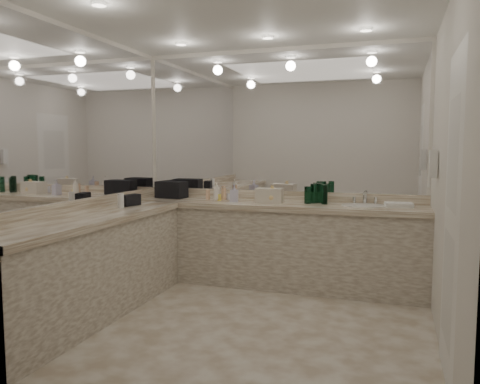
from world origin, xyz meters
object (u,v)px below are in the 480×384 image
(wall_phone, at_px, (433,164))
(soap_bottle_b, at_px, (234,193))
(sink, at_px, (363,206))
(soap_bottle_c, at_px, (272,194))
(cream_cosmetic_case, at_px, (269,195))
(hand_towel, at_px, (399,205))
(black_toiletry_bag, at_px, (172,190))
(soap_bottle_a, at_px, (217,191))

(wall_phone, xyz_separation_m, soap_bottle_b, (-1.97, 0.42, -0.35))
(sink, bearing_deg, soap_bottle_c, -176.36)
(cream_cosmetic_case, distance_m, soap_bottle_b, 0.39)
(cream_cosmetic_case, bearing_deg, soap_bottle_c, -28.41)
(hand_towel, xyz_separation_m, soap_bottle_c, (-1.28, -0.09, 0.07))
(wall_phone, distance_m, hand_towel, 0.73)
(hand_towel, relative_size, soap_bottle_b, 1.36)
(sink, xyz_separation_m, hand_towel, (0.34, 0.03, 0.03))
(sink, height_order, soap_bottle_c, soap_bottle_c)
(black_toiletry_bag, distance_m, soap_bottle_b, 0.84)
(cream_cosmetic_case, bearing_deg, soap_bottle_a, 173.20)
(soap_bottle_b, relative_size, soap_bottle_c, 1.02)
(black_toiletry_bag, bearing_deg, soap_bottle_c, -5.65)
(wall_phone, xyz_separation_m, black_toiletry_bag, (-2.80, 0.56, -0.35))
(soap_bottle_a, bearing_deg, soap_bottle_c, -3.97)
(wall_phone, height_order, cream_cosmetic_case, wall_phone)
(soap_bottle_a, xyz_separation_m, soap_bottle_b, (0.23, -0.07, -0.01))
(wall_phone, height_order, soap_bottle_b, wall_phone)
(wall_phone, height_order, black_toiletry_bag, wall_phone)
(wall_phone, xyz_separation_m, soap_bottle_a, (-2.20, 0.49, -0.35))
(hand_towel, relative_size, soap_bottle_c, 1.39)
(black_toiletry_bag, xyz_separation_m, hand_towel, (2.53, -0.03, -0.07))
(sink, bearing_deg, wall_phone, -39.57)
(soap_bottle_a, height_order, soap_bottle_b, soap_bottle_a)
(sink, relative_size, soap_bottle_c, 2.31)
(wall_phone, xyz_separation_m, soap_bottle_c, (-1.55, 0.44, -0.35))
(hand_towel, distance_m, soap_bottle_b, 1.71)
(sink, bearing_deg, soap_bottle_a, -179.47)
(hand_towel, bearing_deg, wall_phone, -63.50)
(hand_towel, bearing_deg, soap_bottle_a, -178.62)
(black_toiletry_bag, height_order, cream_cosmetic_case, black_toiletry_bag)
(sink, bearing_deg, black_toiletry_bag, 178.33)
(black_toiletry_bag, bearing_deg, hand_towel, -0.72)
(wall_phone, bearing_deg, cream_cosmetic_case, 163.92)
(wall_phone, bearing_deg, black_toiletry_bag, 168.61)
(sink, bearing_deg, hand_towel, 5.37)
(wall_phone, bearing_deg, soap_bottle_c, 164.12)
(sink, distance_m, wall_phone, 0.91)
(black_toiletry_bag, xyz_separation_m, soap_bottle_c, (1.25, -0.12, -0.00))
(cream_cosmetic_case, relative_size, soap_bottle_c, 1.48)
(wall_phone, relative_size, hand_towel, 0.91)
(wall_phone, xyz_separation_m, cream_cosmetic_case, (-1.58, 0.46, -0.37))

